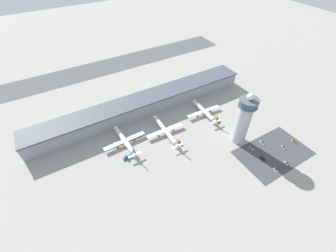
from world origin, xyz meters
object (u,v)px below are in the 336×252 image
object	(u,v)px
car_black_suv	(294,142)
car_red_hatchback	(262,143)
airplane_gate_charlie	(204,111)
car_blue_compact	(263,158)
car_maroon_suv	(283,147)
car_grey_coupe	(276,170)
control_tower	(244,119)
service_truck_baggage	(179,143)
car_white_wagon	(251,148)
service_truck_fuel	(217,120)
car_navy_sedan	(287,163)
airplane_gate_alpha	(125,141)
service_truck_catering	(127,158)
airplane_gate_bravo	(165,131)

from	to	relation	value
car_black_suv	car_red_hatchback	bearing A→B (deg)	152.12
airplane_gate_charlie	car_blue_compact	world-z (taller)	airplane_gate_charlie
car_maroon_suv	car_grey_coupe	size ratio (longest dim) A/B	0.94
airplane_gate_charlie	car_red_hatchback	size ratio (longest dim) A/B	8.37
control_tower	car_maroon_suv	distance (m)	47.09
service_truck_baggage	car_white_wagon	bearing A→B (deg)	-35.96
service_truck_fuel	car_red_hatchback	distance (m)	47.80
car_blue_compact	service_truck_fuel	bearing A→B (deg)	92.28
car_grey_coupe	car_blue_compact	size ratio (longest dim) A/B	0.94
car_grey_coupe	control_tower	bearing A→B (deg)	94.15
control_tower	airplane_gate_charlie	bearing A→B (deg)	95.90
service_truck_baggage	car_black_suv	distance (m)	105.29
car_grey_coupe	service_truck_fuel	bearing A→B (deg)	91.65
service_truck_fuel	car_blue_compact	world-z (taller)	service_truck_fuel
car_red_hatchback	car_grey_coupe	world-z (taller)	car_grey_coupe
airplane_gate_charlie	car_navy_sedan	bearing A→B (deg)	-76.40
airplane_gate_charlie	car_blue_compact	size ratio (longest dim) A/B	8.31
airplane_gate_alpha	car_grey_coupe	bearing A→B (deg)	-43.37
car_white_wagon	car_red_hatchback	bearing A→B (deg)	-2.12
service_truck_catering	car_blue_compact	distance (m)	115.82
service_truck_fuel	car_black_suv	distance (m)	71.85
service_truck_fuel	car_grey_coupe	bearing A→B (deg)	-88.35
service_truck_fuel	car_white_wagon	xyz separation A→B (m)	(2.20, -44.65, -0.45)
car_white_wagon	control_tower	bearing A→B (deg)	102.51
car_white_wagon	car_grey_coupe	bearing A→B (deg)	-90.25
service_truck_baggage	car_navy_sedan	bearing A→B (deg)	-44.88
airplane_gate_bravo	car_grey_coupe	size ratio (longest dim) A/B	10.28
airplane_gate_charlie	car_maroon_suv	distance (m)	80.46
service_truck_catering	car_grey_coupe	xyz separation A→B (m)	(99.42, -72.95, -0.44)
airplane_gate_charlie	car_black_suv	bearing A→B (deg)	-57.35
airplane_gate_bravo	car_navy_sedan	xyz separation A→B (m)	(69.63, -82.03, -3.49)
car_red_hatchback	car_blue_compact	world-z (taller)	car_blue_compact
service_truck_catering	car_white_wagon	world-z (taller)	service_truck_catering
car_blue_compact	service_truck_catering	bearing A→B (deg)	149.37
airplane_gate_charlie	car_white_wagon	xyz separation A→B (m)	(7.78, -59.20, -3.61)
car_maroon_suv	car_blue_compact	world-z (taller)	car_blue_compact
airplane_gate_bravo	car_grey_coupe	bearing A→B (deg)	-55.55
control_tower	service_truck_fuel	size ratio (longest dim) A/B	6.52
car_navy_sedan	car_maroon_suv	bearing A→B (deg)	46.90
car_red_hatchback	car_blue_compact	distance (m)	18.61
airplane_gate_bravo	car_white_wagon	bearing A→B (deg)	-44.13
car_black_suv	car_grey_coupe	size ratio (longest dim) A/B	0.94
airplane_gate_alpha	car_maroon_suv	size ratio (longest dim) A/B	9.78
service_truck_catering	car_navy_sedan	distance (m)	134.13
car_black_suv	car_maroon_suv	bearing A→B (deg)	179.47
control_tower	airplane_gate_alpha	world-z (taller)	control_tower
airplane_gate_bravo	car_maroon_suv	size ratio (longest dim) A/B	10.95
car_red_hatchback	car_black_suv	distance (m)	29.06
car_maroon_suv	car_grey_coupe	bearing A→B (deg)	-152.38
car_maroon_suv	car_black_suv	distance (m)	13.66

